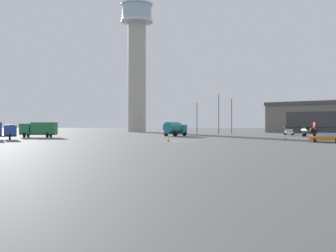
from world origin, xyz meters
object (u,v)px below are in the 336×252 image
at_px(airplane_black, 309,130).
at_px(traffic_cone_near_left, 286,138).
at_px(control_tower, 137,57).
at_px(car_orange, 326,137).
at_px(light_post_east, 219,111).
at_px(traffic_cone_near_right, 168,139).
at_px(light_post_west, 197,115).
at_px(truck_box_green, 39,129).
at_px(truck_fuel_tanker_teal, 175,128).
at_px(car_white, 289,132).
at_px(light_post_north, 232,113).

xyz_separation_m(airplane_black, traffic_cone_near_left, (-9.50, -17.28, -1.07)).
distance_m(control_tower, car_orange, 84.94).
bearing_deg(light_post_east, traffic_cone_near_right, -105.79).
bearing_deg(traffic_cone_near_left, traffic_cone_near_right, -165.28).
xyz_separation_m(light_post_west, traffic_cone_near_right, (-6.67, -42.71, -4.51)).
bearing_deg(truck_box_green, car_orange, 156.95).
distance_m(control_tower, traffic_cone_near_right, 76.00).
relative_size(truck_box_green, light_post_west, 0.85).
distance_m(car_orange, traffic_cone_near_right, 22.53).
bearing_deg(traffic_cone_near_left, airplane_black, 61.20).
xyz_separation_m(car_orange, light_post_east, (-9.97, 46.72, 5.31)).
bearing_deg(control_tower, traffic_cone_near_right, -80.90).
distance_m(light_post_east, traffic_cone_near_left, 39.63).
bearing_deg(car_orange, truck_fuel_tanker_teal, -28.57).
height_order(truck_box_green, car_white, truck_box_green).
distance_m(truck_fuel_tanker_teal, traffic_cone_near_right, 25.68).
height_order(control_tower, light_post_north, control_tower).
distance_m(light_post_west, light_post_east, 5.86).
bearing_deg(airplane_black, traffic_cone_near_right, 128.81).
height_order(control_tower, car_white, control_tower).
bearing_deg(traffic_cone_near_right, light_post_east, 74.21).
relative_size(truck_box_green, car_orange, 1.48).
bearing_deg(light_post_north, truck_fuel_tanker_teal, -127.95).
distance_m(car_white, light_post_west, 22.90).
distance_m(airplane_black, light_post_north, 26.03).
xyz_separation_m(airplane_black, truck_fuel_tanker_teal, (-27.39, 3.39, 0.28)).
bearing_deg(traffic_cone_near_left, truck_fuel_tanker_teal, 130.88).
distance_m(light_post_north, traffic_cone_near_right, 47.65).
distance_m(control_tower, light_post_west, 39.01).
bearing_deg(light_post_west, airplane_black, -43.37).
bearing_deg(car_orange, car_white, -73.72).
distance_m(airplane_black, car_white, 13.82).
height_order(truck_fuel_tanker_teal, light_post_west, light_post_west).
bearing_deg(car_white, airplane_black, -167.76).
distance_m(truck_box_green, traffic_cone_near_right, 30.90).
xyz_separation_m(light_post_north, traffic_cone_near_right, (-15.80, -44.66, -5.19)).
relative_size(car_orange, light_post_north, 0.50).
bearing_deg(airplane_black, truck_fuel_tanker_teal, 83.65).
xyz_separation_m(truck_box_green, traffic_cone_near_right, (25.39, -17.55, -1.30)).
bearing_deg(traffic_cone_near_right, truck_box_green, 145.35).
relative_size(car_orange, traffic_cone_near_left, 7.21).
relative_size(control_tower, traffic_cone_near_left, 71.12).
xyz_separation_m(airplane_black, car_orange, (-6.04, -25.34, -0.64)).
height_order(car_white, light_post_east, light_post_east).
height_order(airplane_black, car_orange, airplane_black).
distance_m(airplane_black, light_post_west, 30.02).
height_order(control_tower, light_post_west, control_tower).
relative_size(truck_box_green, light_post_east, 0.66).
relative_size(car_orange, traffic_cone_near_right, 6.45).
bearing_deg(airplane_black, truck_box_green, 95.68).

